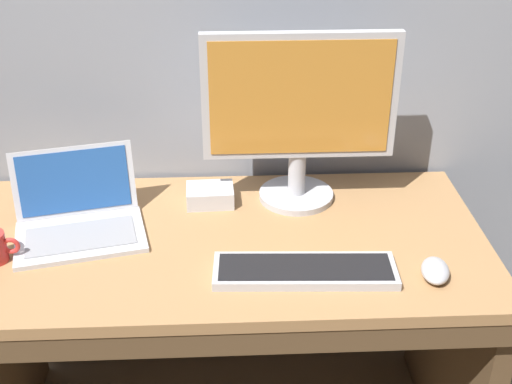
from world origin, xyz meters
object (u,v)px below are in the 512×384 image
Objects in this scene: laptop_silver at (79,219)px; wired_keyboard at (305,271)px; computer_mouse at (435,270)px; external_monitor at (299,113)px; external_drive_box at (210,195)px.

laptop_silver reaches higher than wired_keyboard.
laptop_silver is 0.85× the size of wired_keyboard.
external_monitor is at bearing 139.14° from computer_mouse.
external_drive_box is at bearing 21.37° from laptop_silver.
computer_mouse is at bearing -35.09° from external_drive_box.
wired_keyboard is at bearing -21.13° from laptop_silver.
external_monitor is 1.18× the size of wired_keyboard.
wired_keyboard is at bearing -92.58° from external_monitor.
laptop_silver is 3.53× the size of computer_mouse.
laptop_silver is 0.72× the size of external_monitor.
computer_mouse is (0.31, -0.40, -0.26)m from external_monitor.
external_monitor is at bearing 13.26° from laptop_silver.
laptop_silver is 0.68m from external_monitor.
computer_mouse is at bearing -52.70° from external_monitor.
external_monitor is 4.91× the size of computer_mouse.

